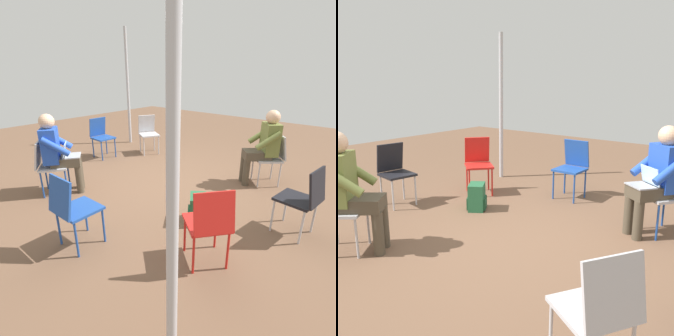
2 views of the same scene
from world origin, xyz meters
The scene contains 10 objects.
ground_plane centered at (0.00, 0.00, 0.00)m, with size 14.00×14.00×0.00m, color brown.
chair_north centered at (-0.02, 2.06, 0.50)m, with size 0.45×0.48×0.85m.
chair_northeast centered at (1.11, 1.53, 0.50)m, with size 0.58×0.58×0.85m.
chair_east centered at (1.80, 0.28, 0.50)m, with size 0.44×0.41×0.85m.
chair_southwest centered at (-1.20, -1.56, 0.50)m, with size 0.56×0.57×0.85m.
chair_southeast centered at (1.32, -1.21, 0.50)m, with size 0.58×0.57×0.85m.
person_with_laptop centered at (1.18, -1.11, 0.69)m, with size 0.64×0.63×1.24m.
person_in_olive centered at (-1.17, 1.12, 0.69)m, with size 0.63×0.63×1.24m.
backpack_near_laptop_user centered at (0.51, 1.00, 0.16)m, with size 0.34×0.32×0.36m.
tent_pole_near centered at (2.04, 1.84, 1.23)m, with size 0.07×0.07×2.47m, color #B2B2B7.
Camera 2 is at (-2.97, -2.31, 1.74)m, focal length 40.00 mm.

